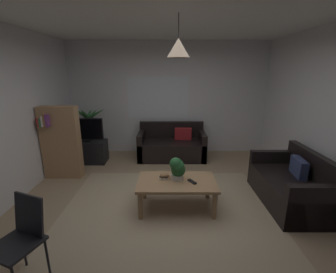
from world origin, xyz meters
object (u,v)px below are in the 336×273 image
Objects in this scene: book_on_table_2 at (165,175)px; potted_plant_on_table at (178,168)px; book_on_table_0 at (164,178)px; coffee_table at (177,185)px; book_on_table_1 at (164,176)px; couch_under_window at (172,146)px; remote_on_table_0 at (193,182)px; folding_chair at (22,235)px; bookshelf_corner at (61,142)px; pendant_lamp at (179,48)px; tv_stand at (87,151)px; couch_right_side at (292,187)px; tv at (84,130)px; potted_palm_corner at (90,132)px.

book_on_table_2 is 0.23m from potted_plant_on_table.
book_on_table_0 is at bearing 170.23° from potted_plant_on_table.
book_on_table_1 reaches higher than coffee_table.
book_on_table_2 is at bearing -93.89° from couch_under_window.
book_on_table_0 is 0.44m from remote_on_table_0.
coffee_table is 1.99m from folding_chair.
potted_plant_on_table is 2.43m from bookshelf_corner.
coffee_table is at bearing -20.12° from book_on_table_1.
pendant_lamp is at bearing -178.21° from coffee_table.
tv_stand is at bearing 76.39° from bookshelf_corner.
couch_under_window is at bearing 66.27° from folding_chair.
couch_under_window is 2.97× the size of pendant_lamp.
couch_right_side is 1.83m from potted_plant_on_table.
couch_right_side is 1.70× the size of tv.
couch_right_side reaches higher than book_on_table_2.
book_on_table_2 is 0.35× the size of potted_plant_on_table.
bookshelf_corner reaches higher than tv_stand.
book_on_table_2 is 0.24× the size of pendant_lamp.
tv is (-1.79, 1.76, 0.30)m from book_on_table_0.
book_on_table_1 is 0.97× the size of book_on_table_2.
potted_palm_corner is 1.52× the size of folding_chair.
pendant_lamp is (0.04, -2.15, 2.03)m from couch_under_window.
remote_on_table_0 is (0.22, -0.05, 0.08)m from coffee_table.
book_on_table_2 reaches higher than book_on_table_0.
potted_palm_corner is 2.51× the size of pendant_lamp.
tv_stand is at bearing 98.29° from folding_chair.
potted_palm_corner reaches higher than coffee_table.
bookshelf_corner is 1.61× the size of folding_chair.
couch_under_window is at bearing 85.80° from book_on_table_1.
couch_right_side is 1.09× the size of potted_palm_corner.
potted_palm_corner is (-1.84, 2.28, 0.12)m from book_on_table_0.
book_on_table_2 reaches higher than coffee_table.
folding_chair is (-1.50, -3.41, 0.23)m from couch_under_window.
book_on_table_1 is 2.25m from bookshelf_corner.
couch_right_side is at bearing -24.33° from tv_stand.
couch_under_window is at bearing -5.78° from potted_palm_corner.
couch_right_side is 1.02× the size of bookshelf_corner.
couch_under_window is 1.73× the size of tv_stand.
couch_under_window reaches higher than book_on_table_2.
pendant_lamp reaches higher than couch_under_window.
remote_on_table_0 is at bearing -13.38° from pendant_lamp.
book_on_table_2 is (0.01, -0.01, 0.02)m from book_on_table_1.
couch_under_window reaches higher than coffee_table.
tv is at bearing -84.45° from potted_palm_corner.
tv is at bearing 137.30° from pendant_lamp.
pendant_lamp is at bearing -20.12° from book_on_table_1.
tv is (0.00, -0.02, 0.52)m from tv_stand.
remote_on_table_0 is at bearing -40.83° from tv_stand.
book_on_table_0 reaches higher than coffee_table.
potted_plant_on_table reaches higher than coffee_table.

